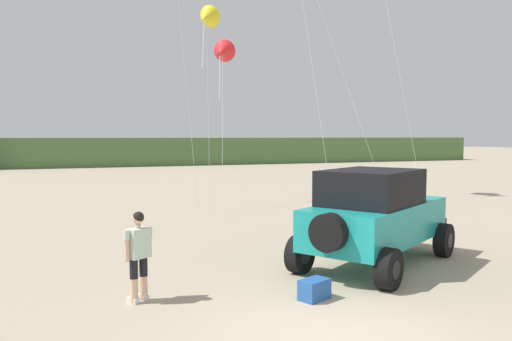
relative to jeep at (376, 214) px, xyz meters
The scene contains 7 objects.
ground_plane 4.88m from the jeep, 130.98° to the right, with size 220.00×220.00×0.00m, color tan.
dune_ridge 45.01m from the jeep, 94.76° to the left, with size 90.00×7.08×2.88m, color #4C703D.
jeep is the anchor object (origin of this frame).
person_watching 5.64m from the jeep, behind, with size 0.55×0.45×1.67m.
cooler_box 3.25m from the jeep, 144.86° to the right, with size 0.56×0.36×0.38m, color #23519E.
kite_yellow_diamond 14.77m from the jeep, 88.12° to the left, with size 2.59×6.57×7.81m.
kite_orange_streamer 13.66m from the jeep, 94.11° to the left, with size 1.49×2.76×8.84m.
Camera 1 is at (-3.73, -6.45, 3.02)m, focal length 35.66 mm.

